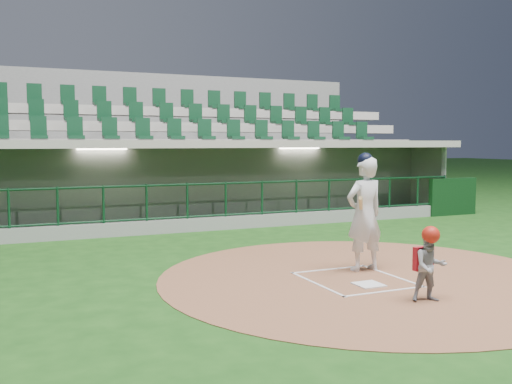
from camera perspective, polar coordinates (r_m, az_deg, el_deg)
ground at (r=10.18m, az=8.94°, el=-8.36°), size 120.00×120.00×0.00m
dirt_circle at (r=10.18m, az=10.99°, el=-8.36°), size 7.20×7.20×0.01m
home_plate at (r=9.61m, az=11.21°, el=-9.06°), size 0.43×0.43×0.02m
batter_box_chalk at (r=9.93m, az=9.88°, el=-8.61°), size 1.55×1.80×0.01m
dugout_structure at (r=17.09m, az=-4.99°, el=0.34°), size 16.40×3.70×3.00m
seating_deck at (r=20.00m, az=-8.05°, el=2.28°), size 17.00×6.72×5.15m
batter at (r=10.50m, az=10.80°, el=-2.03°), size 0.93×0.91×2.15m
catcher at (r=8.76m, az=16.98°, el=-6.88°), size 0.59×0.52×1.11m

